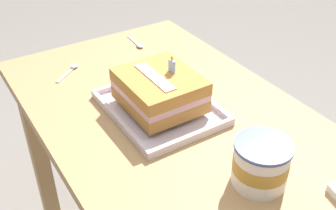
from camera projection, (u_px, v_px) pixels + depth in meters
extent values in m
cube|color=tan|center=(176.00, 122.00, 1.18)|extent=(1.20, 0.71, 0.04)
cube|color=tan|center=(40.00, 156.00, 1.64)|extent=(0.06, 0.06, 0.74)
cube|color=tan|center=(165.00, 110.00, 1.90)|extent=(0.06, 0.06, 0.74)
cube|color=silver|center=(160.00, 109.00, 1.19)|extent=(0.34, 0.27, 0.01)
cube|color=silver|center=(119.00, 121.00, 1.13)|extent=(0.34, 0.01, 0.02)
cube|color=silver|center=(197.00, 93.00, 1.24)|extent=(0.34, 0.01, 0.02)
cube|color=silver|center=(133.00, 81.00, 1.30)|extent=(0.01, 0.25, 0.02)
cube|color=silver|center=(193.00, 136.00, 1.07)|extent=(0.01, 0.25, 0.02)
cube|color=#C48741|center=(160.00, 98.00, 1.17)|extent=(0.22, 0.20, 0.04)
cube|color=beige|center=(160.00, 90.00, 1.16)|extent=(0.22, 0.20, 0.02)
cube|color=#C48741|center=(159.00, 81.00, 1.14)|extent=(0.22, 0.20, 0.04)
cube|color=beige|center=(155.00, 77.00, 1.12)|extent=(0.17, 0.04, 0.00)
cube|color=#8CB7EA|center=(172.00, 66.00, 1.14)|extent=(0.02, 0.01, 0.04)
ellipsoid|color=yellow|center=(172.00, 58.00, 1.12)|extent=(0.01, 0.01, 0.01)
cylinder|color=white|center=(260.00, 165.00, 0.93)|extent=(0.13, 0.13, 0.10)
cylinder|color=#B78938|center=(261.00, 163.00, 0.93)|extent=(0.13, 0.13, 0.04)
cylinder|color=#465599|center=(264.00, 146.00, 0.90)|extent=(0.13, 0.13, 0.01)
ellipsoid|color=silver|center=(74.00, 66.00, 1.40)|extent=(0.04, 0.04, 0.01)
cube|color=silver|center=(65.00, 76.00, 1.35)|extent=(0.06, 0.08, 0.00)
ellipsoid|color=silver|center=(140.00, 46.00, 1.53)|extent=(0.04, 0.02, 0.01)
cube|color=silver|center=(133.00, 40.00, 1.57)|extent=(0.09, 0.02, 0.00)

